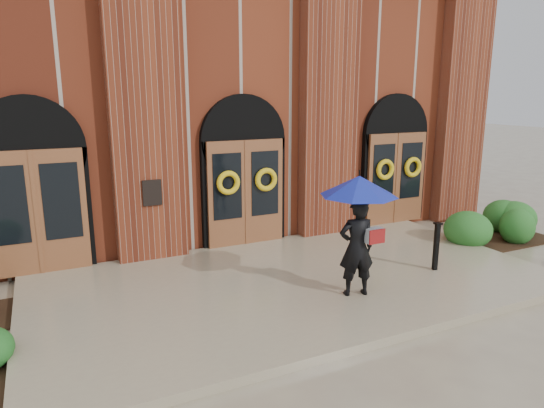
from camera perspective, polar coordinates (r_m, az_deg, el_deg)
ground at (r=9.59m, az=3.35°, el=-9.89°), size 90.00×90.00×0.00m
landing at (r=9.69m, az=2.92°, el=-9.18°), size 10.00×5.30×0.15m
church_building at (r=17.05m, az=-11.28°, el=12.01°), size 16.20×12.53×7.00m
man_with_umbrella at (r=8.60m, az=10.10°, el=-1.01°), size 1.67×1.67×2.18m
metal_post at (r=10.50m, az=18.77°, el=-4.61°), size 0.16×0.16×1.01m
hedge_wall_right at (r=13.43m, az=24.10°, el=-2.39°), size 3.31×1.32×0.85m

